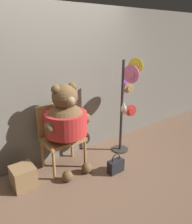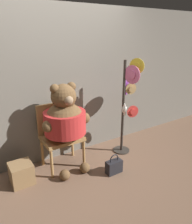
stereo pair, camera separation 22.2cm
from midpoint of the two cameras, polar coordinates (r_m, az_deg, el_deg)
name	(u,v)px [view 2 (the right image)]	position (r m, az deg, el deg)	size (l,w,h in m)	color
ground_plane	(81,170)	(3.35, -1.88, -15.06)	(14.00, 14.00, 0.00)	brown
wall_back	(60,86)	(3.39, -7.54, 6.84)	(8.00, 0.10, 2.33)	slate
chair	(60,132)	(3.28, -7.57, -5.22)	(0.57, 0.44, 0.96)	#B2844C
teddy_bear	(65,120)	(3.07, -6.05, -2.08)	(0.71, 0.63, 1.30)	brown
hat_display_rack	(127,101)	(3.53, 9.96, 2.74)	(0.41, 0.44, 1.58)	#332D28
handbag_on_ground	(114,166)	(3.27, 6.71, -13.96)	(0.24, 0.12, 0.30)	#232328
wooden_crate	(22,173)	(3.17, -16.93, -15.13)	(0.29, 0.29, 0.29)	#937047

